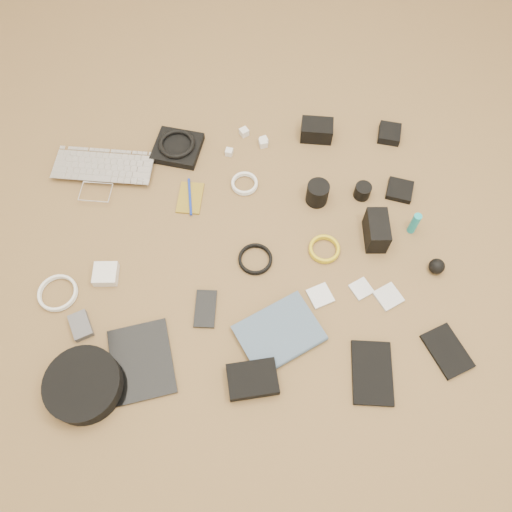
{
  "coord_description": "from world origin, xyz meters",
  "views": [
    {
      "loc": [
        -0.09,
        -0.78,
        1.53
      ],
      "look_at": [
        0.04,
        -0.02,
        0.02
      ],
      "focal_mm": 35.0,
      "sensor_mm": 36.0,
      "label": 1
    }
  ],
  "objects": [
    {
      "name": "laptop",
      "position": [
        -0.48,
        0.39,
        0.01
      ],
      "size": [
        0.42,
        0.34,
        0.03
      ],
      "primitive_type": "imported",
      "rotation": [
        0.0,
        0.0,
        -0.25
      ],
      "color": "silver",
      "rests_on": "ground"
    },
    {
      "name": "headphone_pouch",
      "position": [
        -0.19,
        0.49,
        0.02
      ],
      "size": [
        0.22,
        0.21,
        0.03
      ],
      "primitive_type": "cube",
      "rotation": [
        0.0,
        0.0,
        -0.37
      ],
      "color": "black",
      "rests_on": "ground"
    },
    {
      "name": "headphones",
      "position": [
        -0.19,
        0.49,
        0.04
      ],
      "size": [
        0.14,
        0.14,
        0.02
      ],
      "primitive_type": "torus",
      "rotation": [
        0.0,
        0.0,
        -0.01
      ],
      "color": "black",
      "rests_on": "headphone_pouch"
    },
    {
      "name": "charger_a",
      "position": [
        0.0,
        0.44,
        0.01
      ],
      "size": [
        0.03,
        0.03,
        0.02
      ],
      "primitive_type": "cube",
      "rotation": [
        0.0,
        0.0,
        -0.41
      ],
      "color": "silver",
      "rests_on": "ground"
    },
    {
      "name": "charger_b",
      "position": [
        0.08,
        0.53,
        0.01
      ],
      "size": [
        0.04,
        0.04,
        0.03
      ],
      "primitive_type": "cube",
      "rotation": [
        0.0,
        0.0,
        0.41
      ],
      "color": "silver",
      "rests_on": "ground"
    },
    {
      "name": "charger_c",
      "position": [
        0.14,
        0.48,
        0.01
      ],
      "size": [
        0.03,
        0.03,
        0.03
      ],
      "primitive_type": "cube",
      "rotation": [
        0.0,
        0.0,
        0.24
      ],
      "color": "silver",
      "rests_on": "ground"
    },
    {
      "name": "charger_d",
      "position": [
        0.14,
        0.47,
        0.01
      ],
      "size": [
        0.03,
        0.03,
        0.03
      ],
      "primitive_type": "cube",
      "rotation": [
        0.0,
        0.0,
        0.1
      ],
      "color": "silver",
      "rests_on": "ground"
    },
    {
      "name": "dslr_camera",
      "position": [
        0.35,
        0.48,
        0.03
      ],
      "size": [
        0.14,
        0.11,
        0.07
      ],
      "primitive_type": "cube",
      "rotation": [
        0.0,
        0.0,
        -0.25
      ],
      "color": "black",
      "rests_on": "ground"
    },
    {
      "name": "lens_pouch",
      "position": [
        0.63,
        0.43,
        0.02
      ],
      "size": [
        0.11,
        0.12,
        0.03
      ],
      "primitive_type": "cube",
      "rotation": [
        0.0,
        0.0,
        -0.36
      ],
      "color": "black",
      "rests_on": "ground"
    },
    {
      "name": "notebook_olive",
      "position": [
        -0.16,
        0.26,
        0.0
      ],
      "size": [
        0.12,
        0.15,
        0.01
      ],
      "primitive_type": "cube",
      "rotation": [
        0.0,
        0.0,
        -0.25
      ],
      "color": "olive",
      "rests_on": "ground"
    },
    {
      "name": "pen_blue",
      "position": [
        -0.16,
        0.26,
        0.01
      ],
      "size": [
        0.02,
        0.16,
        0.01
      ],
      "primitive_type": "cylinder",
      "rotation": [
        1.57,
        0.0,
        -0.05
      ],
      "color": "#142DA6",
      "rests_on": "notebook_olive"
    },
    {
      "name": "cable_white_a",
      "position": [
        0.04,
        0.29,
        0.01
      ],
      "size": [
        0.11,
        0.11,
        0.01
      ],
      "primitive_type": "torus",
      "rotation": [
        0.0,
        0.0,
        -0.1
      ],
      "color": "white",
      "rests_on": "ground"
    },
    {
      "name": "lens_a",
      "position": [
        0.29,
        0.19,
        0.04
      ],
      "size": [
        0.1,
        0.1,
        0.09
      ],
      "primitive_type": "cylinder",
      "rotation": [
        0.0,
        0.0,
        -0.39
      ],
      "color": "black",
      "rests_on": "ground"
    },
    {
      "name": "lens_b",
      "position": [
        0.46,
        0.18,
        0.03
      ],
      "size": [
        0.07,
        0.07,
        0.05
      ],
      "primitive_type": "cylinder",
      "rotation": [
        0.0,
        0.0,
        0.22
      ],
      "color": "black",
      "rests_on": "ground"
    },
    {
      "name": "card_reader",
      "position": [
        0.6,
        0.17,
        0.01
      ],
      "size": [
        0.12,
        0.12,
        0.02
      ],
      "primitive_type": "cube",
      "rotation": [
        0.0,
        0.0,
        -0.43
      ],
      "color": "black",
      "rests_on": "ground"
    },
    {
      "name": "power_brick",
      "position": [
        -0.47,
        -0.0,
        0.02
      ],
      "size": [
        0.09,
        0.09,
        0.03
      ],
      "primitive_type": "cube",
      "rotation": [
        0.0,
        0.0,
        -0.14
      ],
      "color": "silver",
      "rests_on": "ground"
    },
    {
      "name": "cable_white_b",
      "position": [
        -0.63,
        -0.05,
        0.01
      ],
      "size": [
        0.17,
        0.17,
        0.01
      ],
      "primitive_type": "torus",
      "rotation": [
        0.0,
        0.0,
        0.37
      ],
      "color": "white",
      "rests_on": "ground"
    },
    {
      "name": "cable_black",
      "position": [
        0.03,
        -0.02,
        0.01
      ],
      "size": [
        0.15,
        0.15,
        0.01
      ],
      "primitive_type": "torus",
      "rotation": [
        0.0,
        0.0,
        -0.31
      ],
      "color": "black",
      "rests_on": "ground"
    },
    {
      "name": "cable_yellow",
      "position": [
        0.27,
        -0.02,
        0.01
      ],
      "size": [
        0.12,
        0.12,
        0.01
      ],
      "primitive_type": "torus",
      "rotation": [
        0.0,
        0.0,
        0.12
      ],
      "color": "gold",
      "rests_on": "ground"
    },
    {
      "name": "flash",
      "position": [
        0.46,
        0.0,
        0.05
      ],
      "size": [
        0.09,
        0.14,
        0.1
      ],
      "primitive_type": "cube",
      "rotation": [
        0.0,
        0.0,
        -0.15
      ],
      "color": "black",
      "rests_on": "ground"
    },
    {
      "name": "lens_cleaner",
      "position": [
        0.59,
        0.01,
        0.05
      ],
      "size": [
        0.03,
        0.03,
        0.1
      ],
      "primitive_type": "cylinder",
      "rotation": [
        0.0,
        0.0,
        -0.28
      ],
      "color": "teal",
      "rests_on": "ground"
    },
    {
      "name": "battery_charger",
      "position": [
        -0.56,
        -0.17,
        0.01
      ],
      "size": [
        0.08,
        0.1,
        0.03
      ],
      "primitive_type": "cube",
      "rotation": [
        0.0,
        0.0,
        0.29
      ],
      "color": "#515055",
      "rests_on": "ground"
    },
    {
      "name": "tablet",
      "position": [
        -0.37,
        -0.32,
        0.01
      ],
      "size": [
        0.21,
        0.26,
        0.01
      ],
      "primitive_type": "cube",
      "rotation": [
        0.0,
        0.0,
        0.08
      ],
      "color": "black",
      "rests_on": "ground"
    },
    {
      "name": "phone",
      "position": [
        -0.16,
        -0.17,
        0.01
      ],
      "size": [
        0.09,
        0.14,
        0.01
      ],
      "primitive_type": "cube",
      "rotation": [
        0.0,
        0.0,
        -0.2
      ],
      "color": "black",
      "rests_on": "ground"
    },
    {
      "name": "filter_case_left",
      "position": [
        0.22,
        -0.19,
        0.01
      ],
      "size": [
        0.09,
        0.09,
        0.01
      ],
      "primitive_type": "cube",
      "rotation": [
        0.0,
        0.0,
        0.26
      ],
      "color": "silver",
      "rests_on": "ground"
    },
    {
      "name": "filter_case_mid",
      "position": [
        0.36,
        -0.19,
        0.0
      ],
      "size": [
        0.08,
        0.08,
        0.01
      ],
      "primitive_type": "cube",
      "rotation": [
        0.0,
        0.0,
        0.36
      ],
      "color": "silver",
      "rests_on": "ground"
    },
    {
      "name": "filter_case_right",
      "position": [
        0.44,
        -0.23,
        0.01
      ],
      "size": [
        0.1,
        0.1,
        0.01
      ],
      "primitive_type": "cube",
      "rotation": [
        0.0,
        0.0,
        0.35
      ],
      "color": "silver",
      "rests_on": "ground"
    },
    {
      "name": "air_blower",
      "position": [
        0.63,
        -0.15,
        0.03
      ],
      "size": [
        0.06,
        0.06,
        0.05
      ],
      "primitive_type": "sphere",
      "rotation": [
        0.0,
        0.0,
        -0.17
      ],
      "color": "black",
      "rests_on": "ground"
    },
    {
      "name": "headphone_case",
      "position": [
        -0.54,
        -0.37,
        0.03
      ],
      "size": [
        0.28,
        0.28,
        0.06
      ],
      "primitive_type": "cylinder",
      "rotation": [
        0.0,
        0.0,
        -0.25
      ],
      "color": "black",
      "rests_on": "ground"
    },
    {
      "name": "drive_case",
      "position": [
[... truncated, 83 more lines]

